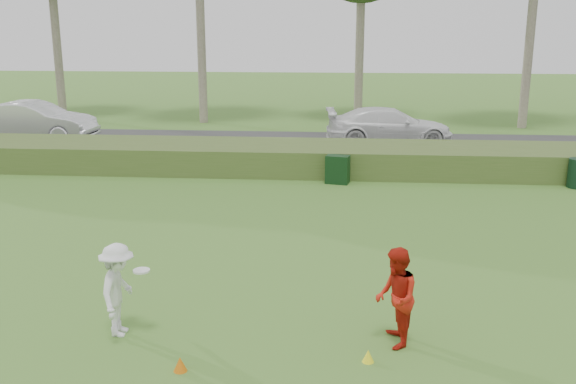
# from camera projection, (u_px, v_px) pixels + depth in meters

# --- Properties ---
(ground) EXTENTS (120.00, 120.00, 0.00)m
(ground) POSITION_uv_depth(u_px,v_px,m) (268.00, 328.00, 10.68)
(ground) COLOR #3A6C24
(ground) RESTS_ON ground
(reed_strip) EXTENTS (80.00, 3.00, 0.90)m
(reed_strip) POSITION_uv_depth(u_px,v_px,m) (307.00, 158.00, 22.14)
(reed_strip) COLOR #3F5A24
(reed_strip) RESTS_ON ground
(park_road) EXTENTS (80.00, 6.00, 0.06)m
(park_road) POSITION_uv_depth(u_px,v_px,m) (314.00, 144.00, 27.07)
(park_road) COLOR #2D2D2D
(park_road) RESTS_ON ground
(player_white) EXTENTS (0.83, 1.01, 1.54)m
(player_white) POSITION_uv_depth(u_px,v_px,m) (118.00, 290.00, 10.27)
(player_white) COLOR white
(player_white) RESTS_ON ground
(player_red) EXTENTS (0.65, 0.81, 1.59)m
(player_red) POSITION_uv_depth(u_px,v_px,m) (396.00, 298.00, 9.92)
(player_red) COLOR red
(player_red) RESTS_ON ground
(cone_orange) EXTENTS (0.20, 0.20, 0.22)m
(cone_orange) POSITION_uv_depth(u_px,v_px,m) (180.00, 364.00, 9.31)
(cone_orange) COLOR orange
(cone_orange) RESTS_ON ground
(cone_yellow) EXTENTS (0.18, 0.18, 0.20)m
(cone_yellow) POSITION_uv_depth(u_px,v_px,m) (368.00, 356.00, 9.57)
(cone_yellow) COLOR yellow
(cone_yellow) RESTS_ON ground
(utility_cabinet) EXTENTS (0.80, 0.60, 0.90)m
(utility_cabinet) POSITION_uv_depth(u_px,v_px,m) (338.00, 169.00, 20.34)
(utility_cabinet) COLOR black
(utility_cabinet) RESTS_ON ground
(car_mid) EXTENTS (5.20, 1.94, 1.70)m
(car_mid) POSITION_uv_depth(u_px,v_px,m) (34.00, 122.00, 27.34)
(car_mid) COLOR white
(car_mid) RESTS_ON park_road
(car_right) EXTENTS (5.39, 2.55, 1.52)m
(car_right) POSITION_uv_depth(u_px,v_px,m) (389.00, 126.00, 26.69)
(car_right) COLOR white
(car_right) RESTS_ON park_road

